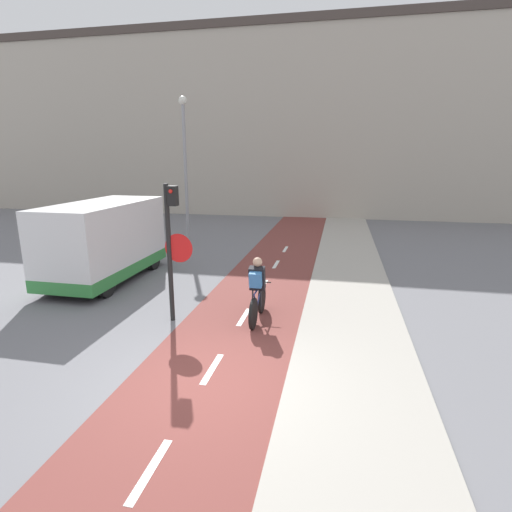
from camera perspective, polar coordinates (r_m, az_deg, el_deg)
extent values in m
plane|color=slate|center=(7.27, -7.54, -17.73)|extent=(120.00, 120.00, 0.00)
cube|color=brown|center=(7.26, -7.54, -17.66)|extent=(2.75, 60.00, 0.02)
cube|color=white|center=(5.78, -14.88, -27.45)|extent=(0.12, 1.10, 0.00)
cube|color=white|center=(7.66, -6.27, -15.70)|extent=(0.12, 1.10, 0.00)
cube|color=white|center=(9.83, -1.74, -8.68)|extent=(0.12, 1.10, 0.00)
cube|color=white|center=(12.12, 1.03, -4.22)|extent=(0.12, 1.10, 0.00)
cube|color=white|center=(14.48, 2.88, -1.19)|extent=(0.12, 1.10, 0.00)
cube|color=white|center=(16.88, 4.21, 0.98)|extent=(0.12, 1.10, 0.00)
cube|color=#A8A399|center=(6.95, 14.24, -19.48)|extent=(2.40, 60.00, 0.05)
cube|color=#B2A899|center=(28.31, 7.81, 17.68)|extent=(60.00, 5.00, 11.39)
cube|color=#473D38|center=(29.31, 8.25, 29.34)|extent=(60.00, 5.20, 0.50)
cylinder|color=black|center=(9.41, -12.27, 0.21)|extent=(0.11, 0.11, 3.24)
cube|color=black|center=(9.13, -11.81, 8.41)|extent=(0.20, 0.20, 0.44)
sphere|color=red|center=(9.02, -12.12, 9.03)|extent=(0.09, 0.09, 0.09)
cone|color=red|center=(9.28, -11.01, 1.10)|extent=(0.67, 0.01, 0.67)
cone|color=silver|center=(9.28, -10.99, 1.11)|extent=(0.60, 0.02, 0.60)
cylinder|color=gray|center=(18.14, -9.99, 11.23)|extent=(0.14, 0.14, 6.01)
sphere|color=silver|center=(18.27, -10.43, 21.02)|extent=(0.36, 0.36, 0.36)
cylinder|color=black|center=(9.12, -0.39, -8.25)|extent=(0.07, 0.72, 0.72)
cylinder|color=black|center=(10.03, 0.82, -6.13)|extent=(0.07, 0.72, 0.72)
cylinder|color=navy|center=(9.68, 0.47, -5.70)|extent=(0.04, 0.64, 0.44)
cylinder|color=navy|center=(9.25, -0.09, -6.54)|extent=(0.04, 0.33, 0.47)
cylinder|color=navy|center=(9.47, 0.30, -4.73)|extent=(0.04, 0.92, 0.07)
cylinder|color=navy|center=(9.29, -0.14, -7.86)|extent=(0.04, 0.38, 0.05)
cylinder|color=black|center=(9.89, 0.83, -3.72)|extent=(0.46, 0.03, 0.03)
cube|color=black|center=(9.28, 0.16, -3.20)|extent=(0.36, 0.31, 0.59)
sphere|color=tan|center=(9.21, 0.21, -0.88)|extent=(0.22, 0.22, 0.22)
cylinder|color=#232328|center=(9.41, -0.48, -5.87)|extent=(0.04, 0.07, 0.45)
cylinder|color=#232328|center=(9.37, 0.72, -5.95)|extent=(0.04, 0.07, 0.45)
cube|color=#3370B2|center=(9.10, -0.07, -3.41)|extent=(0.28, 0.23, 0.39)
cube|color=silver|center=(13.28, -20.88, 2.38)|extent=(1.96, 4.52, 2.21)
cube|color=#33843D|center=(13.48, -20.54, -1.46)|extent=(1.97, 4.53, 0.36)
cube|color=black|center=(15.12, -16.49, 5.53)|extent=(1.76, 0.04, 0.70)
cylinder|color=black|center=(15.16, -20.42, -0.10)|extent=(0.18, 0.70, 0.70)
cylinder|color=black|center=(14.31, -14.44, -0.45)|extent=(0.18, 0.70, 0.70)
cylinder|color=black|center=(12.87, -27.29, -3.21)|extent=(0.18, 0.70, 0.70)
cylinder|color=black|center=(11.85, -20.64, -3.90)|extent=(0.18, 0.70, 0.70)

